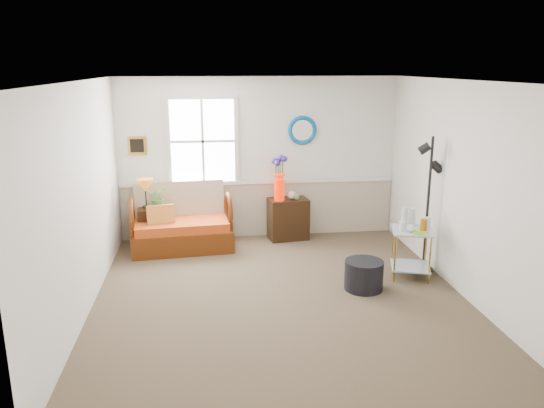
{
  "coord_description": "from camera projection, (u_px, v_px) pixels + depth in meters",
  "views": [
    {
      "loc": [
        -0.85,
        -5.95,
        2.77
      ],
      "look_at": [
        -0.04,
        0.47,
        1.07
      ],
      "focal_mm": 35.0,
      "sensor_mm": 36.0,
      "label": 1
    }
  ],
  "objects": [
    {
      "name": "side_table",
      "position": [
        411.0,
        253.0,
        7.07
      ],
      "size": [
        0.65,
        0.65,
        0.66
      ],
      "primitive_type": null,
      "rotation": [
        0.0,
        0.0,
        -0.28
      ],
      "color": "#B89035",
      "rests_on": "floor"
    },
    {
      "name": "window",
      "position": [
        203.0,
        141.0,
        8.37
      ],
      "size": [
        1.14,
        0.06,
        1.44
      ],
      "primitive_type": null,
      "color": "white",
      "rests_on": "walls"
    },
    {
      "name": "floor",
      "position": [
        280.0,
        297.0,
        6.52
      ],
      "size": [
        4.5,
        5.0,
        0.01
      ],
      "primitive_type": "cube",
      "color": "brown",
      "rests_on": "ground"
    },
    {
      "name": "picture",
      "position": [
        137.0,
        146.0,
        8.27
      ],
      "size": [
        0.28,
        0.03,
        0.28
      ],
      "primitive_type": "cube",
      "color": "#B08A28",
      "rests_on": "walls"
    },
    {
      "name": "throw_pillow",
      "position": [
        161.0,
        218.0,
        7.98
      ],
      "size": [
        0.42,
        0.18,
        0.41
      ],
      "primitive_type": null,
      "rotation": [
        0.0,
        0.0,
        0.2
      ],
      "color": "#CD571B",
      "rests_on": "loveseat"
    },
    {
      "name": "ottoman",
      "position": [
        364.0,
        275.0,
        6.72
      ],
      "size": [
        0.64,
        0.64,
        0.38
      ],
      "primitive_type": "cylinder",
      "rotation": [
        0.0,
        0.0,
        0.41
      ],
      "color": "black",
      "rests_on": "floor"
    },
    {
      "name": "ceiling",
      "position": [
        281.0,
        81.0,
        5.85
      ],
      "size": [
        4.5,
        5.0,
        0.01
      ],
      "primitive_type": "cube",
      "color": "white",
      "rests_on": "walls"
    },
    {
      "name": "floor_lamp",
      "position": [
        428.0,
        205.0,
        7.15
      ],
      "size": [
        0.34,
        0.34,
        1.87
      ],
      "primitive_type": null,
      "rotation": [
        0.0,
        0.0,
        -0.31
      ],
      "color": "black",
      "rests_on": "floor"
    },
    {
      "name": "mirror",
      "position": [
        302.0,
        130.0,
        8.53
      ],
      "size": [
        0.47,
        0.07,
        0.47
      ],
      "primitive_type": "torus",
      "rotation": [
        1.57,
        0.0,
        0.0
      ],
      "color": "#1079AD",
      "rests_on": "walls"
    },
    {
      "name": "table_lamp",
      "position": [
        146.0,
        194.0,
        8.08
      ],
      "size": [
        0.34,
        0.34,
        0.46
      ],
      "primitive_type": null,
      "rotation": [
        0.0,
        0.0,
        0.43
      ],
      "color": "orange",
      "rests_on": "lamp_stand"
    },
    {
      "name": "flower_vase",
      "position": [
        279.0,
        178.0,
        8.4
      ],
      "size": [
        0.28,
        0.28,
        0.71
      ],
      "primitive_type": null,
      "rotation": [
        0.0,
        0.0,
        0.41
      ],
      "color": "red",
      "rests_on": "cabinet"
    },
    {
      "name": "wainscot",
      "position": [
        260.0,
        209.0,
        8.78
      ],
      "size": [
        4.46,
        0.02,
        0.9
      ],
      "primitive_type": "cube",
      "color": "tan",
      "rests_on": "walls"
    },
    {
      "name": "tabletop_items",
      "position": [
        415.0,
        219.0,
        7.0
      ],
      "size": [
        0.56,
        0.56,
        0.27
      ],
      "primitive_type": null,
      "rotation": [
        0.0,
        0.0,
        -0.31
      ],
      "color": "silver",
      "rests_on": "side_table"
    },
    {
      "name": "walls",
      "position": [
        281.0,
        195.0,
        6.18
      ],
      "size": [
        4.51,
        5.01,
        2.6
      ],
      "color": "silver",
      "rests_on": "floor"
    },
    {
      "name": "cabinet",
      "position": [
        288.0,
        219.0,
        8.65
      ],
      "size": [
        0.67,
        0.48,
        0.67
      ],
      "primitive_type": null,
      "rotation": [
        0.0,
        0.0,
        0.13
      ],
      "color": "black",
      "rests_on": "floor"
    },
    {
      "name": "potted_plant",
      "position": [
        158.0,
        200.0,
        8.14
      ],
      "size": [
        0.34,
        0.37,
        0.26
      ],
      "primitive_type": "imported",
      "rotation": [
        0.0,
        0.0,
        0.16
      ],
      "color": "#488137",
      "rests_on": "lamp_stand"
    },
    {
      "name": "loveseat",
      "position": [
        181.0,
        218.0,
        8.14
      ],
      "size": [
        1.59,
        1.0,
        0.99
      ],
      "primitive_type": null,
      "rotation": [
        0.0,
        0.0,
        0.09
      ],
      "color": "#5D2A06",
      "rests_on": "floor"
    },
    {
      "name": "lamp_stand",
      "position": [
        150.0,
        228.0,
        8.23
      ],
      "size": [
        0.39,
        0.39,
        0.63
      ],
      "primitive_type": null,
      "rotation": [
        0.0,
        0.0,
        0.09
      ],
      "color": "black",
      "rests_on": "floor"
    },
    {
      "name": "chair_rail",
      "position": [
        260.0,
        182.0,
        8.65
      ],
      "size": [
        4.46,
        0.04,
        0.06
      ],
      "primitive_type": "cube",
      "color": "silver",
      "rests_on": "walls"
    }
  ]
}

